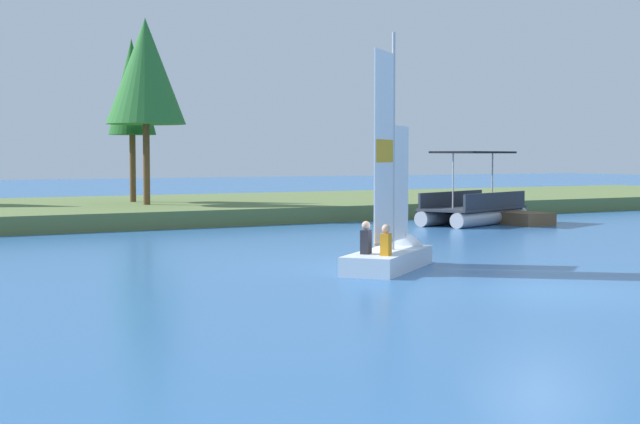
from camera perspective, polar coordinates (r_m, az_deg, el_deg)
ground_plane at (r=19.99m, az=13.04°, el=-4.62°), size 200.00×200.00×0.00m
shore_bank at (r=43.49m, az=-12.09°, el=0.10°), size 80.00×15.07×0.67m
shoreline_tree_midright at (r=41.74m, az=-10.35°, el=8.23°), size 3.38×3.38×7.94m
shoreline_tree_right at (r=44.37m, az=-11.14°, el=7.27°), size 2.14×2.14×7.37m
wooden_dock at (r=40.71m, az=9.97°, el=-0.21°), size 1.49×6.49×0.51m
sailboat at (r=23.66m, az=4.49°, el=-2.13°), size 3.97×3.47×6.05m
pontoon_boat at (r=39.08m, az=9.10°, el=0.27°), size 5.78×3.98×2.94m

